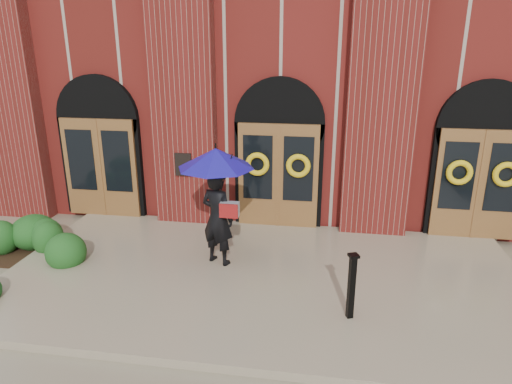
# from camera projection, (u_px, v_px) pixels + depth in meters

# --- Properties ---
(ground) EXTENTS (90.00, 90.00, 0.00)m
(ground) POSITION_uv_depth(u_px,v_px,m) (261.00, 285.00, 8.72)
(ground) COLOR gray
(ground) RESTS_ON ground
(landing) EXTENTS (10.00, 5.30, 0.15)m
(landing) POSITION_uv_depth(u_px,v_px,m) (262.00, 278.00, 8.84)
(landing) COLOR gray
(landing) RESTS_ON ground
(church_building) EXTENTS (16.20, 12.53, 7.00)m
(church_building) POSITION_uv_depth(u_px,v_px,m) (299.00, 69.00, 15.85)
(church_building) COLOR maroon
(church_building) RESTS_ON ground
(man_with_umbrella) EXTENTS (1.95, 1.95, 2.38)m
(man_with_umbrella) POSITION_uv_depth(u_px,v_px,m) (217.00, 184.00, 8.81)
(man_with_umbrella) COLOR black
(man_with_umbrella) RESTS_ON landing
(metal_post) EXTENTS (0.20, 0.20, 1.13)m
(metal_post) POSITION_uv_depth(u_px,v_px,m) (352.00, 285.00, 7.28)
(metal_post) COLOR black
(metal_post) RESTS_ON landing
(hedge_wall_left) EXTENTS (2.81, 1.12, 0.72)m
(hedge_wall_left) POSITION_uv_depth(u_px,v_px,m) (27.00, 240.00, 9.86)
(hedge_wall_left) COLOR #1B4B19
(hedge_wall_left) RESTS_ON ground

